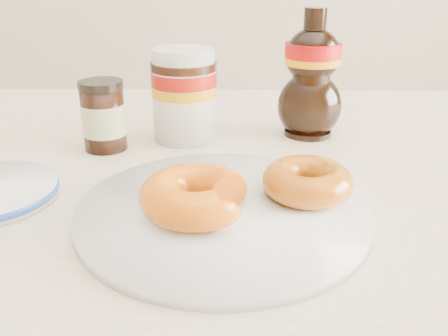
{
  "coord_description": "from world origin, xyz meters",
  "views": [
    {
      "loc": [
        0.07,
        -0.44,
        0.99
      ],
      "look_at": [
        0.06,
        0.06,
        0.79
      ],
      "focal_mm": 40.0,
      "sensor_mm": 36.0,
      "label": 1
    }
  ],
  "objects_px": {
    "donut_whole": "(307,181)",
    "dark_jar": "(103,116)",
    "plate": "(223,212)",
    "syrup_bottle": "(311,74)",
    "dining_table": "(175,241)",
    "nutella_jar": "(184,91)",
    "donut_bitten": "(195,195)"
  },
  "relations": [
    {
      "from": "plate",
      "to": "syrup_bottle",
      "type": "relative_size",
      "value": 1.61
    },
    {
      "from": "donut_bitten",
      "to": "donut_whole",
      "type": "xyz_separation_m",
      "value": [
        0.11,
        0.04,
        -0.0
      ]
    },
    {
      "from": "nutella_jar",
      "to": "dark_jar",
      "type": "xyz_separation_m",
      "value": [
        -0.11,
        -0.05,
        -0.02
      ]
    },
    {
      "from": "donut_bitten",
      "to": "nutella_jar",
      "type": "bearing_deg",
      "value": 74.45
    },
    {
      "from": "syrup_bottle",
      "to": "dark_jar",
      "type": "height_order",
      "value": "syrup_bottle"
    },
    {
      "from": "donut_bitten",
      "to": "dark_jar",
      "type": "distance_m",
      "value": 0.26
    },
    {
      "from": "donut_whole",
      "to": "syrup_bottle",
      "type": "xyz_separation_m",
      "value": [
        0.03,
        0.24,
        0.06
      ]
    },
    {
      "from": "donut_whole",
      "to": "dark_jar",
      "type": "height_order",
      "value": "dark_jar"
    },
    {
      "from": "dark_jar",
      "to": "syrup_bottle",
      "type": "bearing_deg",
      "value": 12.98
    },
    {
      "from": "plate",
      "to": "nutella_jar",
      "type": "bearing_deg",
      "value": 103.81
    },
    {
      "from": "nutella_jar",
      "to": "dining_table",
      "type": "bearing_deg",
      "value": -90.95
    },
    {
      "from": "syrup_bottle",
      "to": "donut_whole",
      "type": "bearing_deg",
      "value": -98.11
    },
    {
      "from": "nutella_jar",
      "to": "dark_jar",
      "type": "relative_size",
      "value": 1.37
    },
    {
      "from": "plate",
      "to": "dark_jar",
      "type": "xyz_separation_m",
      "value": [
        -0.17,
        0.2,
        0.04
      ]
    },
    {
      "from": "dining_table",
      "to": "donut_bitten",
      "type": "distance_m",
      "value": 0.16
    },
    {
      "from": "plate",
      "to": "dark_jar",
      "type": "relative_size",
      "value": 3.09
    },
    {
      "from": "donut_bitten",
      "to": "syrup_bottle",
      "type": "height_order",
      "value": "syrup_bottle"
    },
    {
      "from": "donut_whole",
      "to": "nutella_jar",
      "type": "xyz_separation_m",
      "value": [
        -0.15,
        0.22,
        0.04
      ]
    },
    {
      "from": "donut_whole",
      "to": "dark_jar",
      "type": "xyz_separation_m",
      "value": [
        -0.25,
        0.18,
        0.02
      ]
    },
    {
      "from": "nutella_jar",
      "to": "syrup_bottle",
      "type": "xyz_separation_m",
      "value": [
        0.18,
        0.02,
        0.02
      ]
    },
    {
      "from": "plate",
      "to": "syrup_bottle",
      "type": "xyz_separation_m",
      "value": [
        0.12,
        0.27,
        0.08
      ]
    },
    {
      "from": "dining_table",
      "to": "donut_whole",
      "type": "distance_m",
      "value": 0.2
    },
    {
      "from": "plate",
      "to": "donut_whole",
      "type": "xyz_separation_m",
      "value": [
        0.09,
        0.03,
        0.02
      ]
    },
    {
      "from": "syrup_bottle",
      "to": "plate",
      "type": "bearing_deg",
      "value": -114.47
    },
    {
      "from": "dining_table",
      "to": "plate",
      "type": "xyz_separation_m",
      "value": [
        0.06,
        -0.09,
        0.09
      ]
    },
    {
      "from": "dark_jar",
      "to": "nutella_jar",
      "type": "bearing_deg",
      "value": 22.84
    },
    {
      "from": "dark_jar",
      "to": "donut_bitten",
      "type": "bearing_deg",
      "value": -56.92
    },
    {
      "from": "dining_table",
      "to": "plate",
      "type": "height_order",
      "value": "plate"
    },
    {
      "from": "donut_whole",
      "to": "donut_bitten",
      "type": "bearing_deg",
      "value": -160.06
    },
    {
      "from": "donut_bitten",
      "to": "donut_whole",
      "type": "height_order",
      "value": "donut_bitten"
    },
    {
      "from": "donut_bitten",
      "to": "nutella_jar",
      "type": "height_order",
      "value": "nutella_jar"
    },
    {
      "from": "nutella_jar",
      "to": "donut_bitten",
      "type": "bearing_deg",
      "value": -82.6
    }
  ]
}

